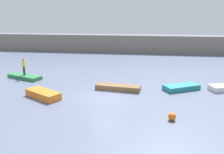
% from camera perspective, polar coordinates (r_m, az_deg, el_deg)
% --- Properties ---
extents(ground_plane, '(120.00, 120.00, 0.00)m').
position_cam_1_polar(ground_plane, '(19.01, -1.74, -4.65)').
color(ground_plane, slate).
extents(embankment_wall, '(80.00, 1.20, 2.90)m').
position_cam_1_polar(embankment_wall, '(40.31, 3.66, 7.99)').
color(embankment_wall, gray).
rests_on(embankment_wall, ground_plane).
extents(rowboat_green, '(3.94, 2.44, 0.36)m').
position_cam_1_polar(rowboat_green, '(25.70, -20.39, 0.08)').
color(rowboat_green, '#2D7F47').
rests_on(rowboat_green, ground_plane).
extents(rowboat_orange, '(3.27, 2.59, 0.54)m').
position_cam_1_polar(rowboat_orange, '(19.41, -16.33, -4.01)').
color(rowboat_orange, orange).
rests_on(rowboat_orange, ground_plane).
extents(rowboat_brown, '(3.98, 1.51, 0.45)m').
position_cam_1_polar(rowboat_brown, '(20.45, 1.45, -2.55)').
color(rowboat_brown, brown).
rests_on(rowboat_brown, ground_plane).
extents(rowboat_teal, '(3.33, 2.61, 0.43)m').
position_cam_1_polar(rowboat_teal, '(21.41, 16.43, -2.40)').
color(rowboat_teal, teal).
rests_on(rowboat_teal, ground_plane).
extents(person_yellow_shirt, '(0.32, 0.32, 1.70)m').
position_cam_1_polar(person_yellow_shirt, '(25.45, -20.62, 2.53)').
color(person_yellow_shirt, '#38332D').
rests_on(person_yellow_shirt, rowboat_green).
extents(mooring_buoy, '(0.50, 0.50, 0.50)m').
position_cam_1_polar(mooring_buoy, '(15.28, 14.34, -9.24)').
color(mooring_buoy, orange).
rests_on(mooring_buoy, ground_plane).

